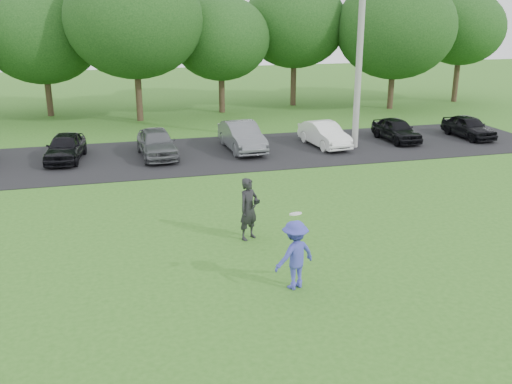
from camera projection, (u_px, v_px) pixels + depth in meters
ground at (295, 293)px, 12.86m from camera, size 100.00×100.00×0.00m
parking_lot at (200, 154)px, 24.80m from camera, size 32.00×6.50×0.03m
utility_pole at (360, 45)px, 24.65m from camera, size 0.28×0.28×9.15m
frisbee_player at (295, 255)px, 12.89m from camera, size 1.19×0.94×1.97m
camera_bystander at (249, 209)px, 15.62m from camera, size 0.76×0.69×1.75m
parked_cars at (157, 143)px, 24.30m from camera, size 28.21×4.76×1.25m
tree_row at (196, 29)px, 32.61m from camera, size 42.39×9.85×8.64m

